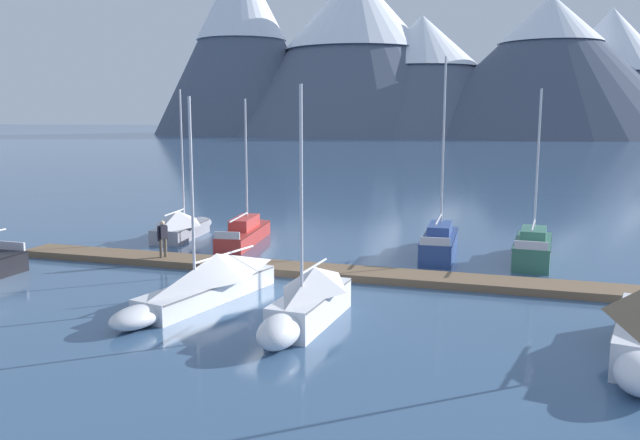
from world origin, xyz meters
TOP-DOWN VIEW (x-y plane):
  - ground_plane at (0.00, 0.00)m, footprint 700.00×700.00m
  - mountain_west_summit at (-79.10, 194.20)m, footprint 60.92×60.92m
  - mountain_central_massif at (-40.99, 203.31)m, footprint 95.01×95.01m
  - mountain_shoulder_ridge at (-18.18, 202.09)m, footprint 84.08×84.08m
  - mountain_east_summit at (21.75, 196.56)m, footprint 89.94×89.94m
  - mountain_rear_spur at (41.84, 215.36)m, footprint 71.88×71.88m
  - dock at (0.00, 4.00)m, footprint 28.09×2.94m
  - sailboat_second_berth at (-8.99, 10.20)m, footprint 2.10×6.02m
  - sailboat_mid_dock_port at (-5.15, 9.93)m, footprint 2.02×7.00m
  - sailboat_mid_dock_starboard at (-2.36, -1.01)m, footprint 3.29×7.90m
  - sailboat_far_berth at (1.93, -2.67)m, footprint 1.89×5.84m
  - sailboat_outer_slip at (5.09, 9.52)m, footprint 1.52×6.57m
  - sailboat_end_of_dock at (9.38, 9.21)m, footprint 1.97×6.16m
  - person_on_dock at (-6.84, 4.06)m, footprint 0.34×0.56m

SIDE VIEW (x-z plane):
  - ground_plane at x=0.00m, z-range 0.00..0.00m
  - dock at x=0.00m, z-range -0.01..0.29m
  - sailboat_mid_dock_port at x=-5.15m, z-range -3.21..4.29m
  - sailboat_outer_slip at x=5.09m, z-range -4.03..5.33m
  - sailboat_end_of_dock at x=9.38m, z-range -3.27..4.57m
  - sailboat_second_berth at x=-8.99m, z-range -3.28..4.74m
  - sailboat_mid_dock_starboard at x=-2.36m, z-range -2.87..4.44m
  - sailboat_far_berth at x=1.93m, z-range -2.96..4.64m
  - person_on_dock at x=-6.84m, z-range 0.42..2.11m
  - mountain_shoulder_ridge at x=-18.18m, z-range 0.88..39.82m
  - mountain_rear_spur at x=41.84m, z-range 1.27..42.22m
  - mountain_east_summit at x=21.75m, z-range 0.55..43.20m
  - mountain_central_massif at x=-40.99m, z-range 1.56..56.54m
  - mountain_west_summit at x=-79.10m, z-range 1.72..62.87m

